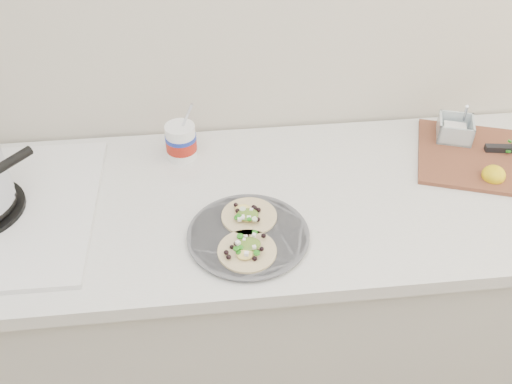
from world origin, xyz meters
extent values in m
cube|color=beige|center=(0.00, 1.73, 1.30)|extent=(3.50, 0.05, 2.60)
cube|color=beige|center=(0.00, 1.43, 0.43)|extent=(2.40, 0.62, 0.86)
cube|color=silver|center=(0.00, 1.41, 0.88)|extent=(2.44, 0.66, 0.04)
cylinder|color=#525358|center=(0.07, 1.27, 0.91)|extent=(0.28, 0.28, 0.01)
cylinder|color=#525358|center=(0.07, 1.27, 0.91)|extent=(0.30, 0.30, 0.00)
cylinder|color=white|center=(-0.08, 1.62, 0.95)|extent=(0.08, 0.08, 0.10)
cylinder|color=#A31E12|center=(-0.08, 1.62, 0.95)|extent=(0.09, 0.09, 0.04)
cylinder|color=#192D99|center=(-0.08, 1.62, 0.97)|extent=(0.09, 0.09, 0.01)
cube|color=brown|center=(0.81, 1.50, 0.91)|extent=(0.53, 0.44, 0.01)
cube|color=white|center=(0.72, 1.61, 0.93)|extent=(0.06, 0.06, 0.03)
ellipsoid|color=yellow|center=(0.75, 1.41, 0.93)|extent=(0.06, 0.06, 0.05)
cube|color=black|center=(0.84, 1.53, 0.92)|extent=(0.11, 0.04, 0.02)
camera|label=1|loc=(-0.02, 0.28, 1.88)|focal=40.00mm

